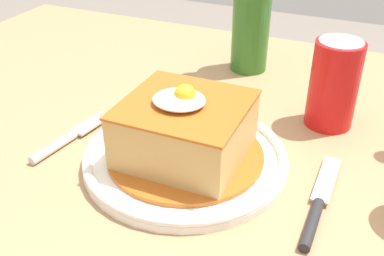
{
  "coord_description": "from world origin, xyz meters",
  "views": [
    {
      "loc": [
        0.23,
        -0.47,
        1.09
      ],
      "look_at": [
        0.03,
        -0.03,
        0.79
      ],
      "focal_mm": 42.86,
      "sensor_mm": 36.0,
      "label": 1
    }
  ],
  "objects_px": {
    "main_plate": "(186,157)",
    "beer_bottle_green": "(252,14)",
    "soda_can": "(334,84)",
    "fork": "(66,140)",
    "knife": "(316,210)"
  },
  "relations": [
    {
      "from": "soda_can",
      "to": "beer_bottle_green",
      "type": "distance_m",
      "value": 0.22
    },
    {
      "from": "beer_bottle_green",
      "to": "soda_can",
      "type": "bearing_deg",
      "value": -40.24
    },
    {
      "from": "soda_can",
      "to": "beer_bottle_green",
      "type": "relative_size",
      "value": 0.47
    },
    {
      "from": "beer_bottle_green",
      "to": "main_plate",
      "type": "bearing_deg",
      "value": -86.91
    },
    {
      "from": "main_plate",
      "to": "beer_bottle_green",
      "type": "relative_size",
      "value": 0.95
    },
    {
      "from": "soda_can",
      "to": "beer_bottle_green",
      "type": "height_order",
      "value": "beer_bottle_green"
    },
    {
      "from": "fork",
      "to": "beer_bottle_green",
      "type": "xyz_separation_m",
      "value": [
        0.15,
        0.33,
        0.09
      ]
    },
    {
      "from": "fork",
      "to": "beer_bottle_green",
      "type": "height_order",
      "value": "beer_bottle_green"
    },
    {
      "from": "main_plate",
      "to": "fork",
      "type": "distance_m",
      "value": 0.17
    },
    {
      "from": "main_plate",
      "to": "soda_can",
      "type": "xyz_separation_m",
      "value": [
        0.15,
        0.17,
        0.05
      ]
    },
    {
      "from": "soda_can",
      "to": "fork",
      "type": "bearing_deg",
      "value": -148.03
    },
    {
      "from": "main_plate",
      "to": "fork",
      "type": "height_order",
      "value": "main_plate"
    },
    {
      "from": "main_plate",
      "to": "fork",
      "type": "bearing_deg",
      "value": -171.8
    },
    {
      "from": "fork",
      "to": "knife",
      "type": "height_order",
      "value": "same"
    },
    {
      "from": "fork",
      "to": "soda_can",
      "type": "bearing_deg",
      "value": 31.97
    }
  ]
}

